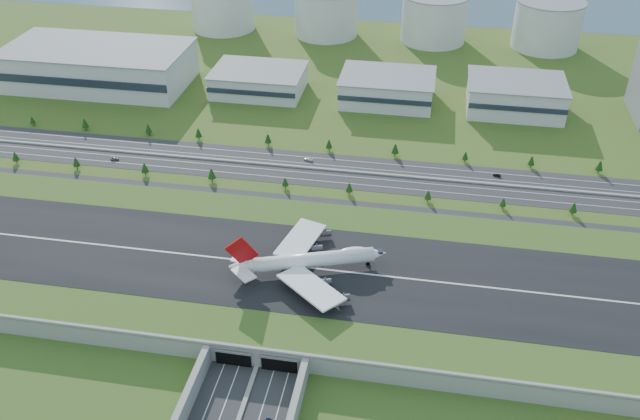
% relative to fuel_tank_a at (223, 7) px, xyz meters
% --- Properties ---
extents(ground, '(1200.00, 1200.00, 0.00)m').
position_rel_fuel_tank_a_xyz_m(ground, '(120.00, -310.00, -17.50)').
color(ground, '#3E5B1C').
rests_on(ground, ground).
extents(airfield_deck, '(520.00, 100.00, 9.20)m').
position_rel_fuel_tank_a_xyz_m(airfield_deck, '(120.00, -310.09, -13.38)').
color(airfield_deck, gray).
rests_on(airfield_deck, ground).
extents(north_expressway, '(560.00, 36.00, 0.12)m').
position_rel_fuel_tank_a_xyz_m(north_expressway, '(120.00, -215.00, -17.44)').
color(north_expressway, '#28282B').
rests_on(north_expressway, ground).
extents(tree_row, '(500.20, 48.27, 7.92)m').
position_rel_fuel_tank_a_xyz_m(tree_row, '(130.73, -215.74, -13.20)').
color(tree_row, '#3D2819').
rests_on(tree_row, ground).
extents(hangar_west, '(120.00, 60.00, 25.00)m').
position_rel_fuel_tank_a_xyz_m(hangar_west, '(-50.00, -125.00, -5.00)').
color(hangar_west, silver).
rests_on(hangar_west, ground).
extents(hangar_mid_a, '(58.00, 42.00, 15.00)m').
position_rel_fuel_tank_a_xyz_m(hangar_mid_a, '(60.00, -120.00, -10.00)').
color(hangar_mid_a, silver).
rests_on(hangar_mid_a, ground).
extents(hangar_mid_b, '(58.00, 42.00, 17.00)m').
position_rel_fuel_tank_a_xyz_m(hangar_mid_b, '(145.00, -120.00, -9.00)').
color(hangar_mid_b, silver).
rests_on(hangar_mid_b, ground).
extents(hangar_mid_c, '(58.00, 42.00, 19.00)m').
position_rel_fuel_tank_a_xyz_m(hangar_mid_c, '(225.00, -120.00, -8.00)').
color(hangar_mid_c, silver).
rests_on(hangar_mid_c, ground).
extents(fuel_tank_a, '(50.00, 50.00, 35.00)m').
position_rel_fuel_tank_a_xyz_m(fuel_tank_a, '(0.00, 0.00, 0.00)').
color(fuel_tank_a, silver).
rests_on(fuel_tank_a, ground).
extents(fuel_tank_b, '(50.00, 50.00, 35.00)m').
position_rel_fuel_tank_a_xyz_m(fuel_tank_b, '(85.00, 0.00, 0.00)').
color(fuel_tank_b, silver).
rests_on(fuel_tank_b, ground).
extents(fuel_tank_c, '(50.00, 50.00, 35.00)m').
position_rel_fuel_tank_a_xyz_m(fuel_tank_c, '(170.00, 0.00, 0.00)').
color(fuel_tank_c, silver).
rests_on(fuel_tank_c, ground).
extents(fuel_tank_d, '(50.00, 50.00, 35.00)m').
position_rel_fuel_tank_a_xyz_m(fuel_tank_d, '(255.00, 0.00, 0.00)').
color(fuel_tank_d, silver).
rests_on(fuel_tank_d, ground).
extents(boeing_747, '(63.68, 59.20, 20.44)m').
position_rel_fuel_tank_a_xyz_m(boeing_747, '(130.18, -311.92, -3.69)').
color(boeing_747, white).
rests_on(boeing_747, airfield_deck).
extents(car_4, '(4.80, 2.85, 1.53)m').
position_rel_fuel_tank_a_xyz_m(car_4, '(4.40, -224.51, -16.61)').
color(car_4, '#5E5D62').
rests_on(car_4, ground).
extents(car_5, '(4.27, 2.35, 1.33)m').
position_rel_fuel_tank_a_xyz_m(car_5, '(211.60, -206.10, -16.71)').
color(car_5, black).
rests_on(car_5, ground).
extents(car_7, '(5.64, 3.88, 1.52)m').
position_rel_fuel_tank_a_xyz_m(car_7, '(109.78, -206.57, -16.62)').
color(car_7, white).
rests_on(car_7, ground).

